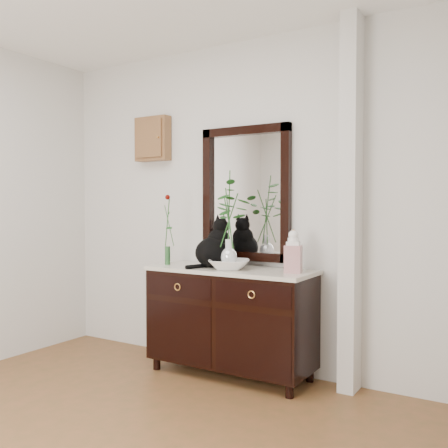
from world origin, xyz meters
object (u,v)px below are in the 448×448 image
Objects in this scene: sideboard at (231,316)px; lotus_bowl at (229,264)px; cat at (214,242)px; ginger_jar at (293,251)px.

lotus_bowl is at bearing -67.80° from sideboard.
cat reaches higher than ginger_jar.
sideboard is 3.34× the size of cat.
ginger_jar is at bearing 18.25° from cat.
sideboard is 0.42m from lotus_bowl.
ginger_jar reaches higher than lotus_bowl.
cat is at bearing -177.33° from sideboard.
lotus_bowl is (0.19, -0.07, -0.16)m from cat.
cat is 1.26× the size of lotus_bowl.
lotus_bowl is 0.52m from ginger_jar.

